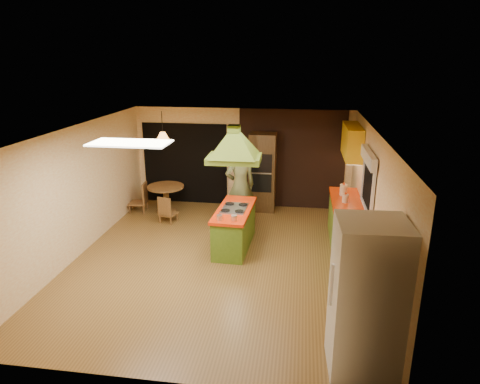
% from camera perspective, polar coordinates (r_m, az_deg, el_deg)
% --- Properties ---
extents(ground, '(6.50, 6.50, 0.00)m').
position_cam_1_polar(ground, '(8.33, -2.84, -9.02)').
color(ground, brown).
rests_on(ground, ground).
extents(room_walls, '(5.50, 6.50, 6.50)m').
position_cam_1_polar(room_walls, '(7.84, -2.98, -0.85)').
color(room_walls, beige).
rests_on(room_walls, ground).
extents(ceiling_plane, '(6.50, 6.50, 0.00)m').
position_cam_1_polar(ceiling_plane, '(7.53, -3.14, 8.19)').
color(ceiling_plane, silver).
rests_on(ceiling_plane, room_walls).
extents(brick_panel, '(2.64, 0.03, 2.50)m').
position_cam_1_polar(brick_panel, '(10.81, 6.89, 4.30)').
color(brick_panel, '#381E14').
rests_on(brick_panel, ground).
extents(nook_opening, '(2.20, 0.03, 2.10)m').
position_cam_1_polar(nook_opening, '(11.25, -7.31, 3.78)').
color(nook_opening, black).
rests_on(nook_opening, ground).
extents(right_counter, '(0.62, 3.05, 0.92)m').
position_cam_1_polar(right_counter, '(8.60, 14.21, -5.28)').
color(right_counter, olive).
rests_on(right_counter, ground).
extents(upper_cabinets, '(0.34, 1.40, 0.70)m').
position_cam_1_polar(upper_cabinets, '(9.71, 14.72, 6.53)').
color(upper_cabinets, yellow).
rests_on(upper_cabinets, room_walls).
extents(window_right, '(0.12, 1.35, 1.06)m').
position_cam_1_polar(window_right, '(8.03, 16.80, 2.73)').
color(window_right, black).
rests_on(window_right, room_walls).
extents(fluor_panel, '(1.20, 0.60, 0.03)m').
position_cam_1_polar(fluor_panel, '(6.72, -14.47, 6.34)').
color(fluor_panel, white).
rests_on(fluor_panel, ceiling_plane).
extents(kitchen_island, '(0.73, 1.67, 0.84)m').
position_cam_1_polar(kitchen_island, '(8.69, -0.75, -4.75)').
color(kitchen_island, '#50711C').
rests_on(kitchen_island, ground).
extents(range_hood, '(1.03, 0.76, 0.79)m').
position_cam_1_polar(range_hood, '(8.16, -0.80, 7.19)').
color(range_hood, '#5B711C').
rests_on(range_hood, ceiling_plane).
extents(man, '(0.81, 0.70, 1.89)m').
position_cam_1_polar(man, '(9.61, 0.03, 0.82)').
color(man, '#4D512B').
rests_on(man, ground).
extents(refrigerator, '(0.85, 0.81, 1.97)m').
position_cam_1_polar(refrigerator, '(5.47, 16.52, -13.46)').
color(refrigerator, silver).
rests_on(refrigerator, ground).
extents(wall_oven, '(0.64, 0.60, 1.95)m').
position_cam_1_polar(wall_oven, '(10.64, 3.01, 2.66)').
color(wall_oven, '#4E3419').
rests_on(wall_oven, ground).
extents(dining_table, '(0.90, 0.90, 0.68)m').
position_cam_1_polar(dining_table, '(10.74, -9.83, -0.23)').
color(dining_table, brown).
rests_on(dining_table, ground).
extents(chair_left, '(0.45, 0.45, 0.75)m').
position_cam_1_polar(chair_left, '(10.92, -13.46, -0.71)').
color(chair_left, brown).
rests_on(chair_left, ground).
extents(chair_near, '(0.43, 0.43, 0.64)m').
position_cam_1_polar(chair_near, '(10.14, -9.56, -2.24)').
color(chair_near, brown).
rests_on(chair_near, ground).
extents(pendant_lamp, '(0.35, 0.35, 0.22)m').
position_cam_1_polar(pendant_lamp, '(10.40, -10.25, 7.27)').
color(pendant_lamp, '#FF9E3F').
rests_on(pendant_lamp, ceiling_plane).
extents(canister_large, '(0.18, 0.18, 0.23)m').
position_cam_1_polar(canister_large, '(9.31, 13.63, 0.30)').
color(canister_large, beige).
rests_on(canister_large, right_counter).
extents(canister_medium, '(0.18, 0.18, 0.21)m').
position_cam_1_polar(canister_medium, '(9.28, 13.64, 0.18)').
color(canister_medium, beige).
rests_on(canister_medium, right_counter).
extents(canister_small, '(0.15, 0.15, 0.17)m').
position_cam_1_polar(canister_small, '(8.86, 13.87, -0.83)').
color(canister_small, beige).
rests_on(canister_small, right_counter).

